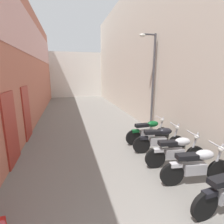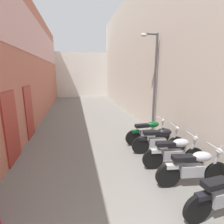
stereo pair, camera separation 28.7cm
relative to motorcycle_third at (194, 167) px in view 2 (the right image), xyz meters
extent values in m
plane|color=slate|center=(-1.89, 4.83, -0.50)|extent=(36.23, 36.23, 0.00)
cube|color=#B76651|center=(-4.91, 6.83, 2.72)|extent=(0.40, 20.23, 6.45)
cube|color=#9E2D23|center=(-4.69, 2.31, 0.60)|extent=(0.06, 1.10, 2.20)
cube|color=#9E2D23|center=(-4.69, 4.51, 0.60)|extent=(0.06, 1.10, 2.20)
cube|color=#DBA39E|center=(-4.70, 6.83, 4.14)|extent=(0.04, 20.23, 2.06)
cube|color=beige|center=(1.14, 6.83, 3.39)|extent=(0.40, 20.23, 7.78)
cube|color=silver|center=(-1.89, 17.94, 1.98)|extent=(8.66, 2.00, 4.96)
cylinder|color=black|center=(-0.63, -0.98, -0.20)|extent=(0.60, 0.13, 0.60)
cube|color=#9E9EA3|center=(-0.06, -0.93, -0.08)|extent=(0.58, 0.25, 0.28)
cube|color=black|center=(-0.29, -0.95, 0.26)|extent=(0.54, 0.26, 0.12)
cube|color=black|center=(-0.55, -0.97, 0.06)|extent=(0.29, 0.16, 0.10)
cylinder|color=black|center=(0.61, -0.08, -0.20)|extent=(0.61, 0.15, 0.60)
cylinder|color=black|center=(-0.63, 0.08, -0.20)|extent=(0.61, 0.15, 0.60)
cube|color=#9E9EA3|center=(-0.06, 0.01, -0.08)|extent=(0.58, 0.27, 0.28)
ellipsoid|color=#B7B7BC|center=(0.17, -0.02, 0.28)|extent=(0.51, 0.32, 0.24)
cube|color=black|center=(-0.29, 0.04, 0.26)|extent=(0.54, 0.28, 0.12)
cylinder|color=#9E9EA3|center=(0.54, -0.07, 0.15)|extent=(0.25, 0.09, 0.77)
cylinder|color=#9E9EA3|center=(0.47, -0.06, 0.50)|extent=(0.11, 0.58, 0.04)
sphere|color=silver|center=(0.59, -0.07, 0.40)|extent=(0.14, 0.14, 0.14)
cube|color=#B7B7BC|center=(-0.55, 0.07, 0.06)|extent=(0.30, 0.17, 0.10)
cylinder|color=black|center=(0.61, 0.78, -0.20)|extent=(0.61, 0.15, 0.60)
cylinder|color=black|center=(-0.63, 0.92, -0.20)|extent=(0.61, 0.15, 0.60)
cube|color=#9E9EA3|center=(-0.06, 0.85, -0.08)|extent=(0.58, 0.26, 0.28)
ellipsoid|color=#B7B7BC|center=(0.17, 0.83, 0.28)|extent=(0.51, 0.31, 0.24)
cube|color=black|center=(-0.29, 0.88, 0.26)|extent=(0.54, 0.28, 0.12)
cylinder|color=#9E9EA3|center=(0.54, 0.78, 0.15)|extent=(0.25, 0.09, 0.77)
cylinder|color=#9E9EA3|center=(0.47, 0.79, 0.50)|extent=(0.10, 0.58, 0.04)
sphere|color=silver|center=(0.59, 0.78, 0.40)|extent=(0.14, 0.14, 0.14)
cube|color=#B7B7BC|center=(-0.55, 0.91, 0.06)|extent=(0.29, 0.17, 0.10)
cylinder|color=black|center=(0.61, 1.69, -0.20)|extent=(0.60, 0.18, 0.60)
cylinder|color=black|center=(-0.63, 1.90, -0.20)|extent=(0.60, 0.18, 0.60)
cube|color=#9E9EA3|center=(-0.06, 1.80, -0.08)|extent=(0.59, 0.29, 0.28)
ellipsoid|color=black|center=(0.17, 1.76, 0.28)|extent=(0.52, 0.34, 0.24)
cube|color=black|center=(-0.29, 1.84, 0.26)|extent=(0.55, 0.31, 0.12)
cylinder|color=#9E9EA3|center=(0.54, 1.70, 0.15)|extent=(0.25, 0.10, 0.77)
cylinder|color=#9E9EA3|center=(0.47, 1.71, 0.50)|extent=(0.13, 0.58, 0.04)
sphere|color=silver|center=(0.59, 1.69, 0.40)|extent=(0.14, 0.14, 0.14)
cube|color=black|center=(-0.55, 1.89, 0.06)|extent=(0.30, 0.19, 0.10)
cylinder|color=black|center=(0.61, 2.68, -0.20)|extent=(0.60, 0.10, 0.60)
cylinder|color=black|center=(-0.63, 2.64, -0.20)|extent=(0.60, 0.10, 0.60)
cube|color=#9E9EA3|center=(-0.06, 2.66, -0.08)|extent=(0.57, 0.22, 0.28)
ellipsoid|color=#0F5123|center=(0.17, 2.66, 0.28)|extent=(0.49, 0.27, 0.24)
cube|color=black|center=(-0.29, 2.65, 0.26)|extent=(0.53, 0.24, 0.12)
cylinder|color=#9E9EA3|center=(0.54, 2.67, 0.15)|extent=(0.25, 0.07, 0.77)
cylinder|color=#9E9EA3|center=(0.47, 2.67, 0.50)|extent=(0.05, 0.58, 0.04)
sphere|color=silver|center=(0.59, 2.68, 0.40)|extent=(0.14, 0.14, 0.14)
cube|color=#0F5123|center=(-0.55, 2.64, 0.06)|extent=(0.28, 0.15, 0.10)
cylinder|color=#47474C|center=(0.79, 3.99, 1.68)|extent=(0.10, 0.10, 4.37)
cylinder|color=#47474C|center=(0.49, 3.99, 3.82)|extent=(0.60, 0.07, 0.07)
ellipsoid|color=silver|center=(0.19, 3.99, 3.77)|extent=(0.28, 0.18, 0.14)
camera|label=1|loc=(-3.01, -3.21, 2.24)|focal=27.71mm
camera|label=2|loc=(-2.73, -3.28, 2.24)|focal=27.71mm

